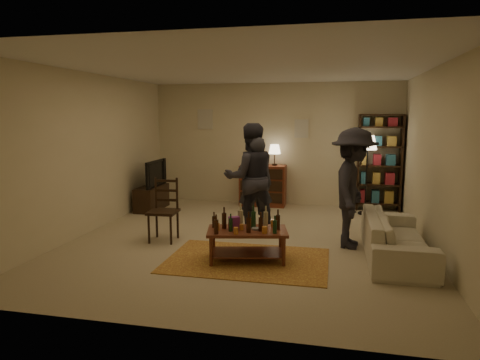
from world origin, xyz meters
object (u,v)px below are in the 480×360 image
(dining_chair, at_px, (164,207))
(tv_stand, at_px, (152,192))
(person_by_sofa, at_px, (353,188))
(dresser, at_px, (263,184))
(bookshelf, at_px, (379,161))
(coffee_table, at_px, (247,233))
(sofa, at_px, (396,237))
(person_left, at_px, (255,185))
(floor_lamp, at_px, (368,148))
(person_right, at_px, (250,178))

(dining_chair, distance_m, tv_stand, 2.36)
(tv_stand, relative_size, person_by_sofa, 0.58)
(tv_stand, relative_size, dresser, 0.78)
(dining_chair, bearing_deg, bookshelf, 37.12)
(coffee_table, bearing_deg, dresser, 95.75)
(coffee_table, distance_m, sofa, 2.10)
(dining_chair, xyz_separation_m, person_by_sofa, (2.92, 0.26, 0.37))
(dresser, distance_m, person_left, 2.24)
(dresser, bearing_deg, dining_chair, -110.61)
(dining_chair, bearing_deg, coffee_table, -28.93)
(floor_lamp, xyz_separation_m, person_left, (-1.94, -1.80, -0.53))
(tv_stand, distance_m, floor_lamp, 4.55)
(coffee_table, relative_size, floor_lamp, 0.74)
(person_left, xyz_separation_m, person_by_sofa, (1.58, -0.51, 0.09))
(bookshelf, height_order, person_left, bookshelf)
(sofa, distance_m, person_by_sofa, 0.93)
(dining_chair, distance_m, person_left, 1.57)
(dining_chair, xyz_separation_m, person_right, (1.24, 0.82, 0.39))
(bookshelf, distance_m, floor_lamp, 0.63)
(bookshelf, height_order, person_by_sofa, bookshelf)
(sofa, bearing_deg, person_left, 67.25)
(tv_stand, height_order, person_right, person_right)
(coffee_table, xyz_separation_m, bookshelf, (2.07, 3.75, 0.64))
(tv_stand, bearing_deg, dining_chair, -61.12)
(bookshelf, distance_m, person_left, 3.18)
(dresser, height_order, floor_lamp, floor_lamp)
(coffee_table, distance_m, floor_lamp, 3.86)
(coffee_table, bearing_deg, floor_lamp, 61.41)
(dining_chair, bearing_deg, tv_stand, 115.49)
(coffee_table, distance_m, person_right, 1.64)
(tv_stand, relative_size, sofa, 0.51)
(coffee_table, distance_m, dresser, 3.70)
(bookshelf, height_order, floor_lamp, bookshelf)
(dining_chair, bearing_deg, person_right, 29.96)
(dining_chair, distance_m, floor_lamp, 4.24)
(dresser, relative_size, floor_lamp, 0.85)
(sofa, distance_m, person_right, 2.54)
(tv_stand, xyz_separation_m, dresser, (2.25, 0.91, 0.09))
(floor_lamp, bearing_deg, dresser, 169.52)
(dining_chair, height_order, person_left, person_left)
(sofa, bearing_deg, person_by_sofa, 55.64)
(dining_chair, relative_size, bookshelf, 0.51)
(person_right, relative_size, person_by_sofa, 1.03)
(person_left, bearing_deg, dresser, -104.71)
(sofa, height_order, person_right, person_right)
(dining_chair, xyz_separation_m, bookshelf, (3.56, 3.04, 0.50))
(dresser, bearing_deg, person_by_sofa, -56.36)
(dresser, distance_m, person_by_sofa, 3.28)
(person_right, bearing_deg, bookshelf, -159.75)
(person_left, bearing_deg, coffee_table, 75.47)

